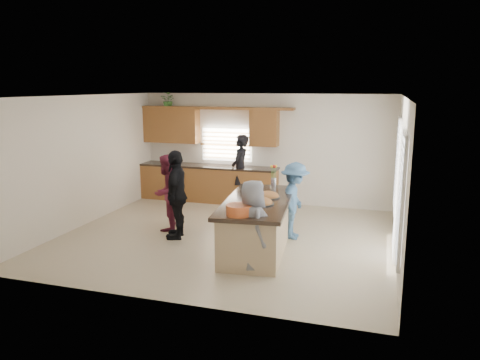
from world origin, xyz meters
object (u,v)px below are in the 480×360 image
(woman_left_back, at_px, (240,170))
(salad_bowl, at_px, (239,209))
(woman_left_front, at_px, (177,194))
(woman_left_mid, at_px, (167,193))
(woman_right_back, at_px, (295,201))
(island, at_px, (258,226))
(woman_right_front, at_px, (253,226))

(woman_left_back, bearing_deg, salad_bowl, 19.09)
(woman_left_back, height_order, woman_left_front, woman_left_back)
(woman_left_mid, relative_size, woman_right_back, 1.05)
(salad_bowl, bearing_deg, woman_left_mid, 141.10)
(woman_left_mid, bearing_deg, woman_right_back, 100.88)
(salad_bowl, xyz_separation_m, woman_right_back, (0.54, 1.95, -0.28))
(woman_left_front, bearing_deg, woman_right_back, 92.43)
(woman_left_back, bearing_deg, woman_right_back, 41.10)
(salad_bowl, relative_size, woman_right_back, 0.27)
(woman_left_back, bearing_deg, island, 24.81)
(island, bearing_deg, woman_left_front, 167.54)
(woman_left_back, xyz_separation_m, woman_right_front, (1.48, -4.09, -0.14))
(salad_bowl, relative_size, woman_right_front, 0.28)
(woman_right_back, relative_size, woman_right_front, 1.01)
(island, bearing_deg, woman_left_back, 106.82)
(woman_left_front, bearing_deg, woman_left_mid, -148.87)
(island, xyz_separation_m, woman_left_back, (-1.31, 3.12, 0.44))
(salad_bowl, relative_size, woman_left_mid, 0.26)
(woman_left_front, bearing_deg, woman_left_back, 157.95)
(salad_bowl, distance_m, woman_left_front, 2.13)
(island, height_order, salad_bowl, salad_bowl)
(island, relative_size, salad_bowl, 6.74)
(woman_left_front, distance_m, woman_right_front, 2.22)
(island, relative_size, woman_left_mid, 1.75)
(woman_left_back, height_order, woman_right_front, woman_left_back)
(island, xyz_separation_m, salad_bowl, (-0.02, -1.09, 0.59))
(salad_bowl, height_order, woman_left_back, woman_left_back)
(island, distance_m, woman_right_back, 1.06)
(woman_right_back, bearing_deg, salad_bowl, 162.51)
(woman_left_front, distance_m, woman_right_back, 2.34)
(woman_left_mid, height_order, woman_left_front, woman_left_front)
(island, height_order, woman_left_back, woman_left_back)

